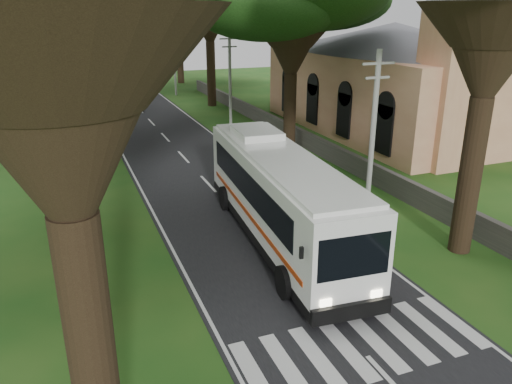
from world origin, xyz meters
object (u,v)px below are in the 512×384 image
at_px(church, 393,71).
at_px(distant_car_b, 99,90).
at_px(distant_car_c, 123,72).
at_px(coach_bus, 279,195).
at_px(pedestrian, 77,215).
at_px(pole_near, 373,137).
at_px(pole_far, 174,59).
at_px(pole_mid, 230,81).
at_px(distant_car_a, 131,103).

distance_m(church, distant_car_b, 33.78).
height_order(distant_car_b, distant_car_c, distant_car_b).
distance_m(coach_bus, pedestrian, 9.32).
xyz_separation_m(pole_near, coach_bus, (-4.70, -0.28, -2.06)).
bearing_deg(pole_far, church, -63.18).
relative_size(coach_bus, distant_car_b, 2.96).
relative_size(distant_car_b, pedestrian, 2.84).
relative_size(pole_near, pole_mid, 1.00).
relative_size(pole_far, coach_bus, 0.59).
height_order(distant_car_a, distant_car_c, distant_car_c).
bearing_deg(church, pedestrian, -155.34).
bearing_deg(distant_car_c, coach_bus, 95.37).
bearing_deg(distant_car_b, coach_bus, -67.10).
height_order(pole_far, distant_car_a, pole_far).
bearing_deg(church, distant_car_c, 110.30).
height_order(church, coach_bus, church).
bearing_deg(distant_car_c, pole_near, 99.93).
relative_size(church, distant_car_c, 4.65).
xyz_separation_m(distant_car_c, pedestrian, (-9.22, -54.93, 0.03)).
relative_size(church, distant_car_b, 5.25).
bearing_deg(distant_car_c, distant_car_a, 90.60).
distance_m(pole_far, pedestrian, 38.43).
distance_m(pole_mid, distant_car_a, 14.70).
bearing_deg(pole_far, distant_car_c, 100.99).
relative_size(distant_car_b, distant_car_c, 0.89).
height_order(pole_near, pole_far, same).
relative_size(coach_bus, distant_car_a, 3.55).
height_order(church, pedestrian, church).
relative_size(pole_mid, distant_car_b, 1.75).
xyz_separation_m(pole_mid, distant_car_b, (-8.50, 21.79, -3.40)).
bearing_deg(distant_car_a, distant_car_b, -88.93).
bearing_deg(church, coach_bus, -137.14).
relative_size(distant_car_a, distant_car_b, 0.83).
xyz_separation_m(pole_mid, distant_car_c, (-3.67, 38.88, -3.40)).
bearing_deg(distant_car_a, pole_far, -143.92).
xyz_separation_m(pole_mid, distant_car_a, (-6.30, 12.81, -3.50)).
xyz_separation_m(pole_far, distant_car_c, (-3.67, 18.88, -3.40)).
relative_size(pole_near, pole_far, 1.00).
xyz_separation_m(distant_car_a, distant_car_c, (2.63, 26.08, 0.10)).
height_order(distant_car_c, pedestrian, pedestrian).
bearing_deg(distant_car_a, church, 124.53).
bearing_deg(pole_mid, pole_far, 90.00).
bearing_deg(pole_near, pedestrian, 162.93).
bearing_deg(distant_car_b, church, -33.78).
bearing_deg(distant_car_c, church, 116.67).
bearing_deg(pedestrian, distant_car_c, -7.46).
bearing_deg(pedestrian, pole_far, -17.61).
xyz_separation_m(coach_bus, pedestrian, (-8.19, 4.24, -1.31)).
xyz_separation_m(pole_near, distant_car_c, (-3.67, 58.88, -3.40)).
xyz_separation_m(pole_far, pedestrian, (-12.89, -36.04, -3.38)).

